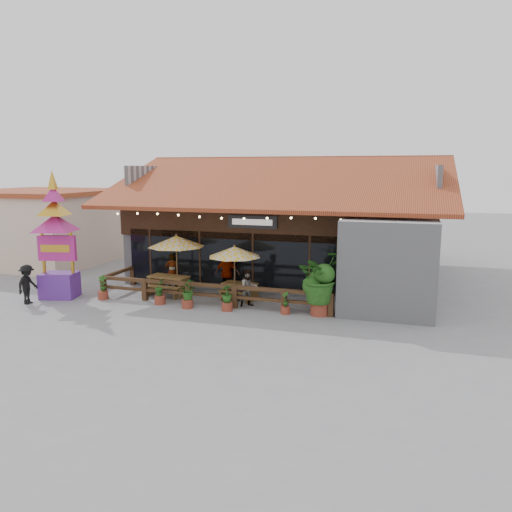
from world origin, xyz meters
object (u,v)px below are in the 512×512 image
(umbrella_left, at_px, (176,242))
(umbrella_right, at_px, (234,252))
(pedestrian, at_px, (27,284))
(picnic_table_right, at_px, (240,288))
(picnic_table_left, at_px, (169,282))
(tropical_plant, at_px, (320,278))
(thai_sign_tower, at_px, (56,226))

(umbrella_left, relative_size, umbrella_right, 1.25)
(umbrella_left, xyz_separation_m, pedestrian, (-5.04, -3.42, -1.50))
(picnic_table_right, bearing_deg, umbrella_right, -112.18)
(umbrella_right, xyz_separation_m, picnic_table_left, (-3.10, 0.10, -1.50))
(tropical_plant, bearing_deg, thai_sign_tower, -176.47)
(umbrella_right, relative_size, tropical_plant, 0.95)
(thai_sign_tower, bearing_deg, umbrella_right, 13.26)
(picnic_table_left, bearing_deg, thai_sign_tower, -156.72)
(umbrella_left, height_order, pedestrian, umbrella_left)
(picnic_table_left, bearing_deg, tropical_plant, -9.45)
(umbrella_left, bearing_deg, tropical_plant, -12.67)
(picnic_table_left, bearing_deg, picnic_table_right, 3.61)
(thai_sign_tower, distance_m, pedestrian, 2.64)
(umbrella_left, distance_m, picnic_table_left, 1.80)
(picnic_table_left, distance_m, tropical_plant, 7.01)
(umbrella_left, relative_size, tropical_plant, 1.18)
(pedestrian, bearing_deg, tropical_plant, -84.45)
(tropical_plant, relative_size, pedestrian, 1.54)
(picnic_table_left, xyz_separation_m, thai_sign_tower, (-4.24, -1.83, 2.51))
(umbrella_left, xyz_separation_m, picnic_table_right, (2.97, -0.14, -1.84))
(thai_sign_tower, height_order, pedestrian, thai_sign_tower)
(umbrella_right, height_order, thai_sign_tower, thai_sign_tower)
(umbrella_left, bearing_deg, picnic_table_left, -125.11)
(umbrella_right, bearing_deg, tropical_plant, -15.51)
(thai_sign_tower, distance_m, tropical_plant, 11.24)
(picnic_table_left, relative_size, tropical_plant, 0.75)
(picnic_table_right, relative_size, thai_sign_tower, 0.28)
(pedestrian, bearing_deg, picnic_table_right, -71.64)
(picnic_table_left, distance_m, thai_sign_tower, 5.26)
(tropical_plant, bearing_deg, picnic_table_left, 170.55)
(picnic_table_left, relative_size, thai_sign_tower, 0.32)
(pedestrian, bearing_deg, thai_sign_tower, -27.82)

